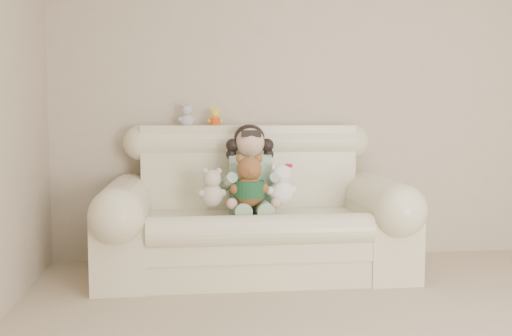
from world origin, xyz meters
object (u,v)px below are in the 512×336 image
object	(u,v)px
cream_teddy	(212,184)
brown_teddy	(249,176)
sofa	(254,201)
seated_child	(250,168)
white_cat	(281,180)

from	to	relation	value
cream_teddy	brown_teddy	bearing A→B (deg)	-3.28
brown_teddy	cream_teddy	world-z (taller)	brown_teddy
sofa	seated_child	distance (m)	0.23
brown_teddy	white_cat	bearing A→B (deg)	1.37
brown_teddy	cream_teddy	distance (m)	0.25
cream_teddy	white_cat	bearing A→B (deg)	5.17
seated_child	white_cat	distance (m)	0.27
sofa	brown_teddy	world-z (taller)	sofa
seated_child	white_cat	world-z (taller)	seated_child
sofa	white_cat	size ratio (longest dim) A/B	6.27
seated_child	brown_teddy	size ratio (longest dim) A/B	1.56
brown_teddy	white_cat	world-z (taller)	brown_teddy
sofa	cream_teddy	world-z (taller)	sofa
sofa	brown_teddy	bearing A→B (deg)	-109.62
seated_child	cream_teddy	xyz separation A→B (m)	(-0.27, -0.18, -0.09)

